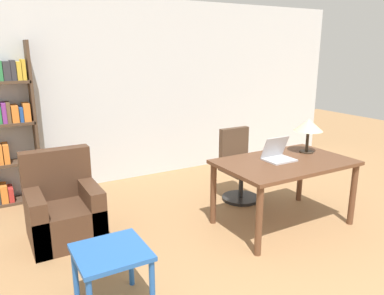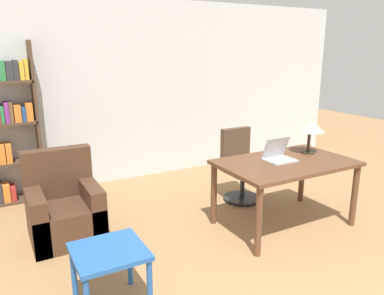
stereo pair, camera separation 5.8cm
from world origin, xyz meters
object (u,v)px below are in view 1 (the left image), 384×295
object	(u,v)px
side_table_blue	(111,260)
desk	(285,169)
table_lamp	(309,126)
armchair	(64,211)
office_chair	(239,167)
laptop	(278,155)

from	to	relation	value
side_table_blue	desk	bearing A→B (deg)	12.29
desk	side_table_blue	size ratio (longest dim) A/B	2.79
table_lamp	armchair	world-z (taller)	table_lamp
table_lamp	office_chair	bearing A→B (deg)	121.80
laptop	armchair	size ratio (longest dim) A/B	0.35
armchair	laptop	bearing A→B (deg)	-20.63
desk	office_chair	distance (m)	0.90
desk	table_lamp	xyz separation A→B (m)	(0.47, 0.14, 0.43)
table_lamp	side_table_blue	size ratio (longest dim) A/B	0.77
laptop	side_table_blue	size ratio (longest dim) A/B	0.61
office_chair	side_table_blue	bearing A→B (deg)	-148.44
laptop	office_chair	world-z (taller)	laptop
laptop	table_lamp	distance (m)	0.59
office_chair	desk	bearing A→B (deg)	-91.10
office_chair	side_table_blue	xyz separation A→B (m)	(-2.19, -1.35, -0.02)
laptop	office_chair	distance (m)	0.89
laptop	side_table_blue	xyz separation A→B (m)	(-2.12, -0.54, -0.40)
desk	laptop	distance (m)	0.18
side_table_blue	armchair	bearing A→B (deg)	93.71
desk	armchair	world-z (taller)	armchair
office_chair	table_lamp	bearing A→B (deg)	-58.20
office_chair	side_table_blue	distance (m)	2.57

